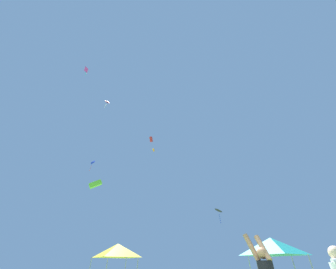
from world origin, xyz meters
TOP-DOWN VIEW (x-y plane):
  - canopy_tent_teal at (3.05, 8.36)m, footprint 2.62×2.62m
  - canopy_tent_yellow at (-6.81, 10.56)m, footprint 2.67×2.67m
  - kite_red_delta at (-13.94, 15.83)m, footprint 0.89×0.94m
  - kite_orange_box at (-9.56, 28.69)m, footprint 0.35×0.71m
  - kite_black_delta at (1.66, 29.41)m, footprint 1.25×1.31m
  - kite_lime_box at (-13.37, 16.58)m, footprint 1.59×1.31m
  - kite_blue_diamond at (-16.72, 19.91)m, footprint 0.62×0.54m
  - kite_red_box at (-7.79, 20.66)m, footprint 0.53×0.69m
  - kite_magenta_diamond at (-16.81, 12.59)m, footprint 0.61×0.60m

SIDE VIEW (x-z plane):
  - canopy_tent_teal at x=3.05m, z-range 0.98..3.78m
  - canopy_tent_yellow at x=-6.81m, z-range 1.00..3.85m
  - kite_black_delta at x=1.66m, z-range 7.82..10.21m
  - kite_lime_box at x=-13.37m, z-range 9.29..10.51m
  - kite_blue_diamond at x=-16.72m, z-range 13.87..15.59m
  - kite_red_box at x=-7.79m, z-range 17.92..18.81m
  - kite_orange_box at x=-9.56m, z-range 20.83..21.37m
  - kite_red_delta at x=-13.94m, z-range 22.24..23.95m
  - kite_magenta_diamond at x=-16.81m, z-range 26.61..28.33m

